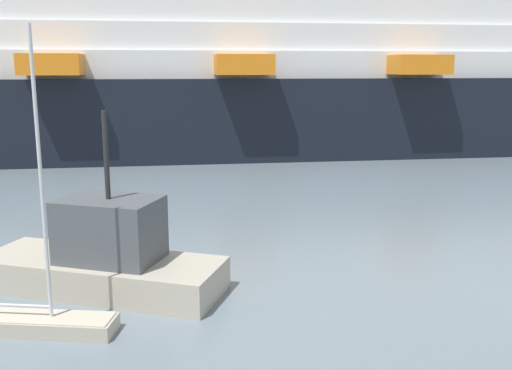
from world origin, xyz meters
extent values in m
cube|color=#BCB29E|center=(-6.88, 7.74, 0.23)|extent=(4.59, 1.82, 0.46)
cube|color=beige|center=(-6.88, 7.74, 0.48)|extent=(4.40, 1.71, 0.04)
cylinder|color=silver|center=(-6.53, 7.68, 4.64)|extent=(0.11, 0.11, 8.37)
cylinder|color=silver|center=(-7.52, 7.84, 0.81)|extent=(2.00, 0.41, 0.09)
cube|color=#BCB29E|center=(-5.72, 10.98, 0.56)|extent=(9.02, 5.67, 1.13)
cube|color=#4C5156|center=(-5.32, 10.83, 2.21)|extent=(3.89, 3.24, 2.17)
cylinder|color=#262626|center=(-5.32, 10.83, 4.79)|extent=(0.17, 0.17, 2.98)
cube|color=black|center=(6.94, 46.39, 3.38)|extent=(123.80, 26.85, 6.76)
cube|color=white|center=(6.94, 46.39, 7.86)|extent=(113.84, 24.02, 2.21)
cube|color=white|center=(6.94, 46.39, 10.07)|extent=(107.01, 22.58, 2.21)
cube|color=white|center=(6.94, 46.39, 12.28)|extent=(100.18, 21.14, 2.21)
cube|color=orange|center=(-13.78, 35.78, 7.86)|extent=(4.68, 3.78, 1.55)
cube|color=orange|center=(0.50, 36.91, 7.86)|extent=(4.68, 3.78, 1.55)
cube|color=orange|center=(14.79, 38.04, 7.86)|extent=(4.68, 3.78, 1.55)
camera|label=1|loc=(-1.59, -8.33, 7.68)|focal=40.10mm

